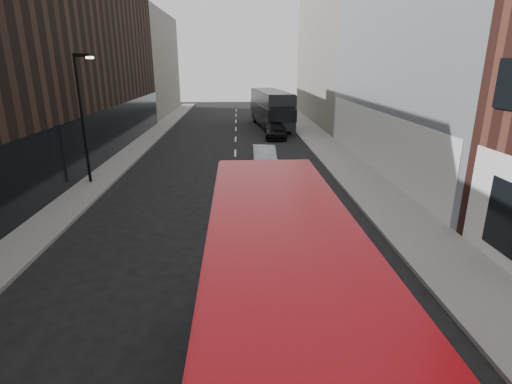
{
  "coord_description": "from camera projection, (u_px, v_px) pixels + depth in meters",
  "views": [
    {
      "loc": [
        0.24,
        -4.47,
        6.62
      ],
      "look_at": [
        0.81,
        8.31,
        2.5
      ],
      "focal_mm": 28.0,
      "sensor_mm": 36.0,
      "label": 1
    }
  ],
  "objects": [
    {
      "name": "sidewalk_left",
      "position": [
        128.0,
        156.0,
        29.68
      ],
      "size": [
        2.0,
        80.0,
        0.15
      ],
      "primitive_type": "cube",
      "color": "slate",
      "rests_on": "ground"
    },
    {
      "name": "building_left_far",
      "position": [
        149.0,
        65.0,
        53.23
      ],
      "size": [
        5.0,
        20.0,
        13.0
      ],
      "primitive_type": "cube",
      "color": "slate",
      "rests_on": "ground"
    },
    {
      "name": "building_modern_block",
      "position": [
        425.0,
        6.0,
        23.7
      ],
      "size": [
        5.03,
        22.0,
        20.0
      ],
      "color": "#A0A5AA",
      "rests_on": "ground"
    },
    {
      "name": "sidewalk_right",
      "position": [
        334.0,
        154.0,
        30.34
      ],
      "size": [
        3.0,
        80.0,
        0.15
      ],
      "primitive_type": "cube",
      "color": "slate",
      "rests_on": "ground"
    },
    {
      "name": "car_a",
      "position": [
        269.0,
        194.0,
        19.0
      ],
      "size": [
        1.7,
        4.14,
        1.4
      ],
      "primitive_type": "imported",
      "rotation": [
        0.0,
        0.0,
        0.01
      ],
      "color": "black",
      "rests_on": "ground"
    },
    {
      "name": "street_lamp",
      "position": [
        83.0,
        111.0,
        21.75
      ],
      "size": [
        1.06,
        0.22,
        7.0
      ],
      "color": "black",
      "rests_on": "sidewalk_left"
    },
    {
      "name": "car_b",
      "position": [
        264.0,
        157.0,
        26.62
      ],
      "size": [
        1.49,
        4.27,
        1.41
      ],
      "primitive_type": "imported",
      "rotation": [
        0.0,
        0.0,
        -0.0
      ],
      "color": "#93959B",
      "rests_on": "ground"
    },
    {
      "name": "building_left_mid",
      "position": [
        92.0,
        59.0,
        32.16
      ],
      "size": [
        5.0,
        24.0,
        14.0
      ],
      "primitive_type": "cube",
      "color": "black",
      "rests_on": "ground"
    },
    {
      "name": "grey_bus",
      "position": [
        271.0,
        108.0,
        43.14
      ],
      "size": [
        4.06,
        12.2,
        3.87
      ],
      "rotation": [
        0.0,
        0.0,
        0.1
      ],
      "color": "black",
      "rests_on": "ground"
    },
    {
      "name": "red_bus",
      "position": [
        287.0,
        357.0,
        6.06
      ],
      "size": [
        2.55,
        10.6,
        4.27
      ],
      "rotation": [
        0.0,
        0.0,
        0.01
      ],
      "color": "#A10912",
      "rests_on": "ground"
    },
    {
      "name": "car_c",
      "position": [
        276.0,
        131.0,
        37.19
      ],
      "size": [
        2.26,
        4.85,
        1.37
      ],
      "primitive_type": "imported",
      "rotation": [
        0.0,
        0.0,
        -0.07
      ],
      "color": "black",
      "rests_on": "ground"
    },
    {
      "name": "building_victorian",
      "position": [
        334.0,
        36.0,
        45.64
      ],
      "size": [
        6.5,
        24.0,
        21.0
      ],
      "color": "slate",
      "rests_on": "ground"
    }
  ]
}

